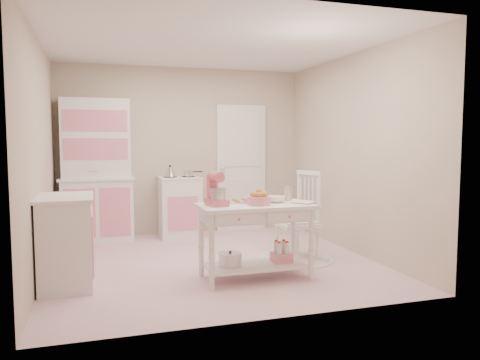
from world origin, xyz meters
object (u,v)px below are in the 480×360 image
at_px(hutch, 97,170).
at_px(base_cabinet, 66,241).
at_px(bread_basket, 259,201).
at_px(stove, 180,207).
at_px(rocking_chair, 297,215).
at_px(stand_mixer, 217,189).
at_px(work_table, 255,241).

relative_size(hutch, base_cabinet, 2.26).
bearing_deg(bread_basket, base_cabinet, 168.80).
relative_size(stove, bread_basket, 3.68).
relative_size(rocking_chair, stand_mixer, 3.24).
height_order(base_cabinet, bread_basket, base_cabinet).
xyz_separation_m(hutch, stand_mixer, (1.18, -2.42, -0.07)).
relative_size(work_table, stand_mixer, 3.53).
bearing_deg(stand_mixer, stove, 79.79).
relative_size(stove, work_table, 0.77).
bearing_deg(hutch, rocking_chair, -38.09).
xyz_separation_m(rocking_chair, bread_basket, (-0.73, -0.64, 0.30)).
xyz_separation_m(base_cabinet, bread_basket, (1.93, -0.38, 0.39)).
bearing_deg(base_cabinet, hutch, 81.48).
distance_m(stand_mixer, bread_basket, 0.46).
bearing_deg(base_cabinet, rocking_chair, 5.62).
distance_m(rocking_chair, stand_mixer, 1.37).
xyz_separation_m(work_table, bread_basket, (0.02, -0.05, 0.45)).
bearing_deg(bread_basket, stand_mixer, 170.96).
bearing_deg(bread_basket, work_table, 111.80).
bearing_deg(hutch, bread_basket, -56.94).
xyz_separation_m(stove, bread_basket, (0.42, -2.44, 0.39)).
height_order(base_cabinet, stand_mixer, stand_mixer).
relative_size(stove, rocking_chair, 0.84).
distance_m(stove, work_table, 2.42).
relative_size(stand_mixer, bread_basket, 1.36).
height_order(hutch, work_table, hutch).
bearing_deg(work_table, hutch, 123.26).
bearing_deg(base_cabinet, stove, 53.58).
xyz_separation_m(hutch, stove, (1.20, -0.05, -0.58)).
bearing_deg(base_cabinet, work_table, -9.87).
height_order(work_table, bread_basket, bread_basket).
bearing_deg(hutch, base_cabinet, -98.52).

